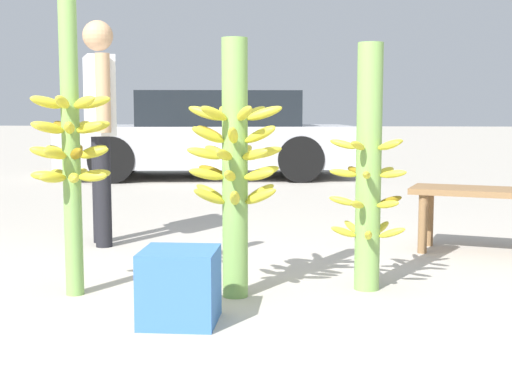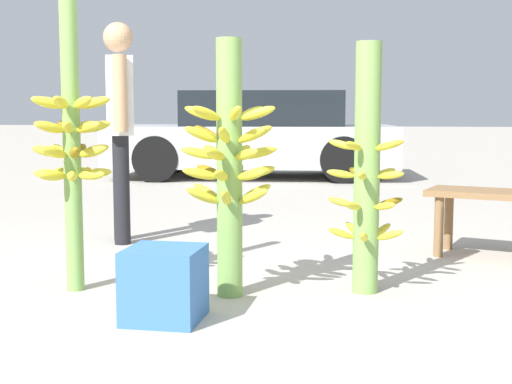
{
  "view_description": "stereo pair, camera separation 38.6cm",
  "coord_description": "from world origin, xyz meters",
  "px_view_note": "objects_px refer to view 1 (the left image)",
  "views": [
    {
      "loc": [
        0.47,
        -3.23,
        0.94
      ],
      "look_at": [
        0.15,
        0.6,
        0.5
      ],
      "focal_mm": 50.0,
      "sensor_mm": 36.0,
      "label": 1
    },
    {
      "loc": [
        0.85,
        -3.18,
        0.94
      ],
      "look_at": [
        0.15,
        0.6,
        0.5
      ],
      "focal_mm": 50.0,
      "sensor_mm": 36.0,
      "label": 2
    }
  ],
  "objects_px": {
    "banana_stalk_center": "(235,164)",
    "produce_crate": "(180,286)",
    "banana_stalk_right": "(369,171)",
    "vendor_person": "(100,113)",
    "banana_stalk_left": "(71,140)",
    "market_bench": "(494,200)",
    "parked_car": "(211,136)"
  },
  "relations": [
    {
      "from": "banana_stalk_left",
      "to": "parked_car",
      "type": "bearing_deg",
      "value": 92.12
    },
    {
      "from": "banana_stalk_left",
      "to": "banana_stalk_right",
      "type": "relative_size",
      "value": 1.23
    },
    {
      "from": "banana_stalk_right",
      "to": "vendor_person",
      "type": "height_order",
      "value": "vendor_person"
    },
    {
      "from": "produce_crate",
      "to": "market_bench",
      "type": "bearing_deg",
      "value": 43.56
    },
    {
      "from": "banana_stalk_left",
      "to": "banana_stalk_center",
      "type": "bearing_deg",
      "value": 2.38
    },
    {
      "from": "produce_crate",
      "to": "vendor_person",
      "type": "bearing_deg",
      "value": 116.49
    },
    {
      "from": "banana_stalk_center",
      "to": "vendor_person",
      "type": "bearing_deg",
      "value": 129.45
    },
    {
      "from": "banana_stalk_left",
      "to": "parked_car",
      "type": "height_order",
      "value": "banana_stalk_left"
    },
    {
      "from": "banana_stalk_center",
      "to": "market_bench",
      "type": "height_order",
      "value": "banana_stalk_center"
    },
    {
      "from": "vendor_person",
      "to": "banana_stalk_left",
      "type": "bearing_deg",
      "value": -11.69
    },
    {
      "from": "banana_stalk_center",
      "to": "parked_car",
      "type": "distance_m",
      "value": 6.55
    },
    {
      "from": "banana_stalk_center",
      "to": "produce_crate",
      "type": "distance_m",
      "value": 0.73
    },
    {
      "from": "banana_stalk_center",
      "to": "vendor_person",
      "type": "distance_m",
      "value": 1.74
    },
    {
      "from": "banana_stalk_right",
      "to": "parked_car",
      "type": "height_order",
      "value": "banana_stalk_right"
    },
    {
      "from": "banana_stalk_right",
      "to": "market_bench",
      "type": "height_order",
      "value": "banana_stalk_right"
    },
    {
      "from": "banana_stalk_left",
      "to": "banana_stalk_right",
      "type": "distance_m",
      "value": 1.53
    },
    {
      "from": "market_bench",
      "to": "parked_car",
      "type": "distance_m",
      "value": 5.88
    },
    {
      "from": "banana_stalk_left",
      "to": "banana_stalk_right",
      "type": "height_order",
      "value": "banana_stalk_left"
    },
    {
      "from": "banana_stalk_right",
      "to": "produce_crate",
      "type": "distance_m",
      "value": 1.2
    },
    {
      "from": "produce_crate",
      "to": "banana_stalk_right",
      "type": "bearing_deg",
      "value": 37.61
    },
    {
      "from": "banana_stalk_left",
      "to": "vendor_person",
      "type": "xyz_separation_m",
      "value": [
        -0.27,
        1.37,
        0.13
      ]
    },
    {
      "from": "banana_stalk_left",
      "to": "market_bench",
      "type": "distance_m",
      "value": 2.74
    },
    {
      "from": "banana_stalk_left",
      "to": "market_bench",
      "type": "xyz_separation_m",
      "value": [
        2.4,
        1.25,
        -0.44
      ]
    },
    {
      "from": "vendor_person",
      "to": "parked_car",
      "type": "height_order",
      "value": "vendor_person"
    },
    {
      "from": "banana_stalk_right",
      "to": "produce_crate",
      "type": "xyz_separation_m",
      "value": [
        -0.87,
        -0.67,
        -0.46
      ]
    },
    {
      "from": "banana_stalk_right",
      "to": "market_bench",
      "type": "xyz_separation_m",
      "value": [
        0.9,
        1.01,
        -0.27
      ]
    },
    {
      "from": "parked_car",
      "to": "produce_crate",
      "type": "relative_size",
      "value": 12.56
    },
    {
      "from": "banana_stalk_right",
      "to": "banana_stalk_left",
      "type": "bearing_deg",
      "value": -171.14
    },
    {
      "from": "banana_stalk_left",
      "to": "banana_stalk_right",
      "type": "xyz_separation_m",
      "value": [
        1.51,
        0.23,
        -0.17
      ]
    },
    {
      "from": "banana_stalk_left",
      "to": "produce_crate",
      "type": "relative_size",
      "value": 4.8
    },
    {
      "from": "banana_stalk_center",
      "to": "market_bench",
      "type": "relative_size",
      "value": 1.15
    },
    {
      "from": "banana_stalk_center",
      "to": "parked_car",
      "type": "xyz_separation_m",
      "value": [
        -1.07,
        6.46,
        -0.09
      ]
    }
  ]
}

